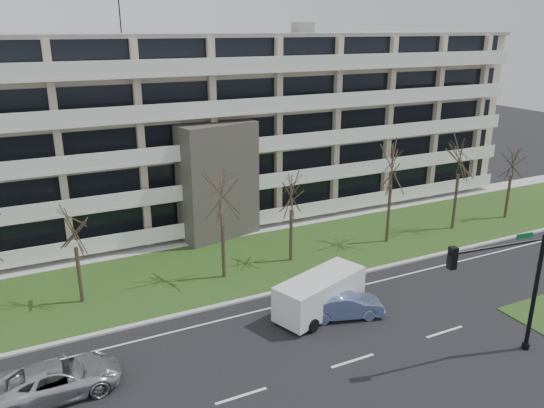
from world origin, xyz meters
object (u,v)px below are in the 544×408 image
silver_pickup (58,379)px  blue_sedan (344,305)px  white_van (321,291)px  traffic_signal (508,280)px

silver_pickup → blue_sedan: (15.26, 0.01, -0.03)m
silver_pickup → blue_sedan: silver_pickup is taller
white_van → traffic_signal: (5.73, -7.65, 2.89)m
silver_pickup → white_van: 14.40m
blue_sedan → white_van: white_van is taller
traffic_signal → blue_sedan: bearing=132.6°
white_van → traffic_signal: size_ratio=0.95×
white_van → traffic_signal: traffic_signal is taller
white_van → blue_sedan: bearing=-68.5°
blue_sedan → white_van: size_ratio=0.72×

